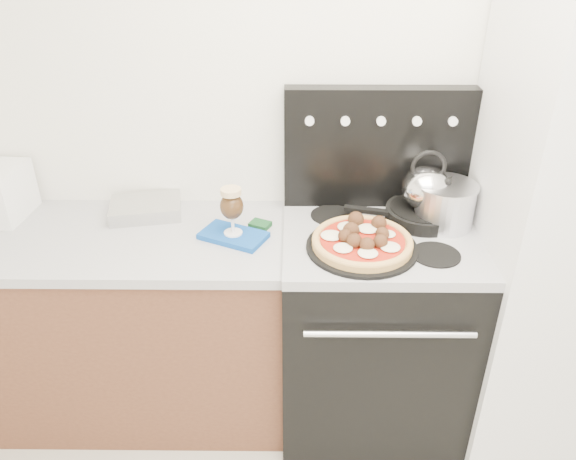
{
  "coord_description": "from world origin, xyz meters",
  "views": [
    {
      "loc": [
        -0.26,
        -0.71,
        2.02
      ],
      "look_at": [
        -0.28,
        1.05,
        1.01
      ],
      "focal_mm": 35.0,
      "sensor_mm": 36.0,
      "label": 1
    }
  ],
  "objects_px": {
    "tea_kettle": "(426,185)",
    "pizza": "(362,240)",
    "stock_pot": "(445,206)",
    "base_cabinet": "(119,327)",
    "stove_body": "(372,330)",
    "pizza_pan": "(362,247)",
    "beer_glass": "(232,211)",
    "fridge": "(566,232)",
    "skillet": "(422,214)",
    "oven_mitt": "(233,236)"
  },
  "relations": [
    {
      "from": "oven_mitt",
      "to": "skillet",
      "type": "relative_size",
      "value": 0.85
    },
    {
      "from": "beer_glass",
      "to": "skillet",
      "type": "height_order",
      "value": "beer_glass"
    },
    {
      "from": "fridge",
      "to": "pizza_pan",
      "type": "xyz_separation_m",
      "value": [
        -0.79,
        -0.08,
        -0.02
      ]
    },
    {
      "from": "pizza_pan",
      "to": "pizza",
      "type": "xyz_separation_m",
      "value": [
        -0.0,
        0.0,
        0.03
      ]
    },
    {
      "from": "stove_body",
      "to": "pizza",
      "type": "height_order",
      "value": "pizza"
    },
    {
      "from": "fridge",
      "to": "skillet",
      "type": "bearing_deg",
      "value": 164.22
    },
    {
      "from": "pizza_pan",
      "to": "skillet",
      "type": "relative_size",
      "value": 1.4
    },
    {
      "from": "skillet",
      "to": "oven_mitt",
      "type": "bearing_deg",
      "value": -170.91
    },
    {
      "from": "beer_glass",
      "to": "fridge",
      "type": "bearing_deg",
      "value": -1.14
    },
    {
      "from": "base_cabinet",
      "to": "stove_body",
      "type": "height_order",
      "value": "stove_body"
    },
    {
      "from": "pizza_pan",
      "to": "beer_glass",
      "type": "bearing_deg",
      "value": 167.6
    },
    {
      "from": "oven_mitt",
      "to": "stock_pot",
      "type": "relative_size",
      "value": 1.1
    },
    {
      "from": "stock_pot",
      "to": "tea_kettle",
      "type": "bearing_deg",
      "value": 153.34
    },
    {
      "from": "stove_body",
      "to": "stock_pot",
      "type": "relative_size",
      "value": 3.84
    },
    {
      "from": "fridge",
      "to": "pizza_pan",
      "type": "height_order",
      "value": "fridge"
    },
    {
      "from": "skillet",
      "to": "tea_kettle",
      "type": "bearing_deg",
      "value": 0.0
    },
    {
      "from": "stove_body",
      "to": "beer_glass",
      "type": "xyz_separation_m",
      "value": [
        -0.58,
        0.0,
        0.58
      ]
    },
    {
      "from": "stove_body",
      "to": "pizza",
      "type": "relative_size",
      "value": 2.37
    },
    {
      "from": "base_cabinet",
      "to": "skillet",
      "type": "xyz_separation_m",
      "value": [
        1.29,
        0.1,
        0.52
      ]
    },
    {
      "from": "fridge",
      "to": "pizza_pan",
      "type": "bearing_deg",
      "value": -174.03
    },
    {
      "from": "base_cabinet",
      "to": "stove_body",
      "type": "distance_m",
      "value": 1.11
    },
    {
      "from": "pizza",
      "to": "stock_pot",
      "type": "height_order",
      "value": "stock_pot"
    },
    {
      "from": "fridge",
      "to": "stock_pot",
      "type": "bearing_deg",
      "value": 166.17
    },
    {
      "from": "oven_mitt",
      "to": "pizza_pan",
      "type": "distance_m",
      "value": 0.5
    },
    {
      "from": "base_cabinet",
      "to": "pizza_pan",
      "type": "height_order",
      "value": "pizza_pan"
    },
    {
      "from": "pizza_pan",
      "to": "tea_kettle",
      "type": "distance_m",
      "value": 0.38
    },
    {
      "from": "stove_body",
      "to": "skillet",
      "type": "relative_size",
      "value": 2.97
    },
    {
      "from": "fridge",
      "to": "pizza",
      "type": "distance_m",
      "value": 0.79
    },
    {
      "from": "tea_kettle",
      "to": "pizza",
      "type": "bearing_deg",
      "value": -155.12
    },
    {
      "from": "tea_kettle",
      "to": "stock_pot",
      "type": "distance_m",
      "value": 0.11
    },
    {
      "from": "stove_body",
      "to": "pizza_pan",
      "type": "bearing_deg",
      "value": -128.89
    },
    {
      "from": "base_cabinet",
      "to": "beer_glass",
      "type": "distance_m",
      "value": 0.79
    },
    {
      "from": "stove_body",
      "to": "pizza_pan",
      "type": "relative_size",
      "value": 2.12
    },
    {
      "from": "beer_glass",
      "to": "pizza",
      "type": "bearing_deg",
      "value": -12.4
    },
    {
      "from": "base_cabinet",
      "to": "skillet",
      "type": "bearing_deg",
      "value": 4.3
    },
    {
      "from": "pizza",
      "to": "tea_kettle",
      "type": "xyz_separation_m",
      "value": [
        0.27,
        0.23,
        0.12
      ]
    },
    {
      "from": "base_cabinet",
      "to": "beer_glass",
      "type": "bearing_deg",
      "value": -2.66
    },
    {
      "from": "base_cabinet",
      "to": "oven_mitt",
      "type": "distance_m",
      "value": 0.72
    },
    {
      "from": "pizza_pan",
      "to": "stove_body",
      "type": "bearing_deg",
      "value": 51.11
    },
    {
      "from": "tea_kettle",
      "to": "stove_body",
      "type": "bearing_deg",
      "value": -161.78
    },
    {
      "from": "oven_mitt",
      "to": "stock_pot",
      "type": "xyz_separation_m",
      "value": [
        0.83,
        0.08,
        0.09
      ]
    },
    {
      "from": "pizza",
      "to": "pizza_pan",
      "type": "bearing_deg",
      "value": 0.0
    },
    {
      "from": "oven_mitt",
      "to": "tea_kettle",
      "type": "bearing_deg",
      "value": 9.09
    },
    {
      "from": "fridge",
      "to": "skillet",
      "type": "height_order",
      "value": "fridge"
    },
    {
      "from": "pizza_pan",
      "to": "stock_pot",
      "type": "xyz_separation_m",
      "value": [
        0.34,
        0.19,
        0.08
      ]
    },
    {
      "from": "stove_body",
      "to": "pizza_pan",
      "type": "distance_m",
      "value": 0.51
    },
    {
      "from": "skillet",
      "to": "tea_kettle",
      "type": "relative_size",
      "value": 1.43
    },
    {
      "from": "stove_body",
      "to": "stock_pot",
      "type": "bearing_deg",
      "value": 18.34
    },
    {
      "from": "base_cabinet",
      "to": "pizza",
      "type": "bearing_deg",
      "value": -7.4
    },
    {
      "from": "oven_mitt",
      "to": "pizza",
      "type": "relative_size",
      "value": 0.68
    }
  ]
}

